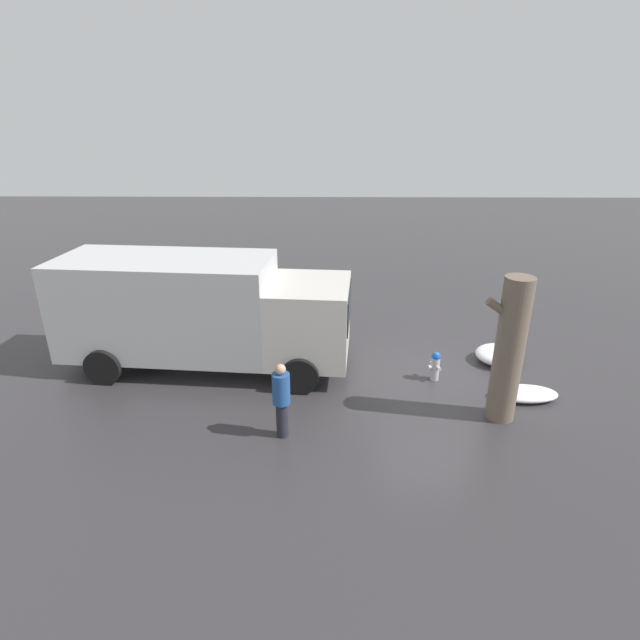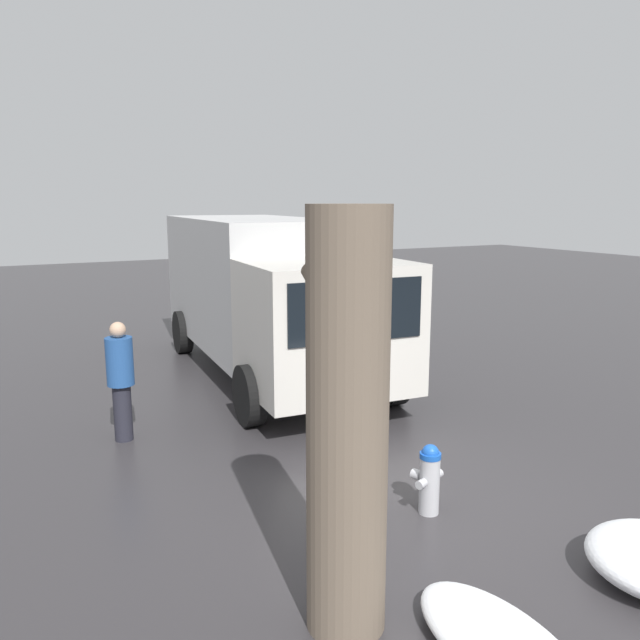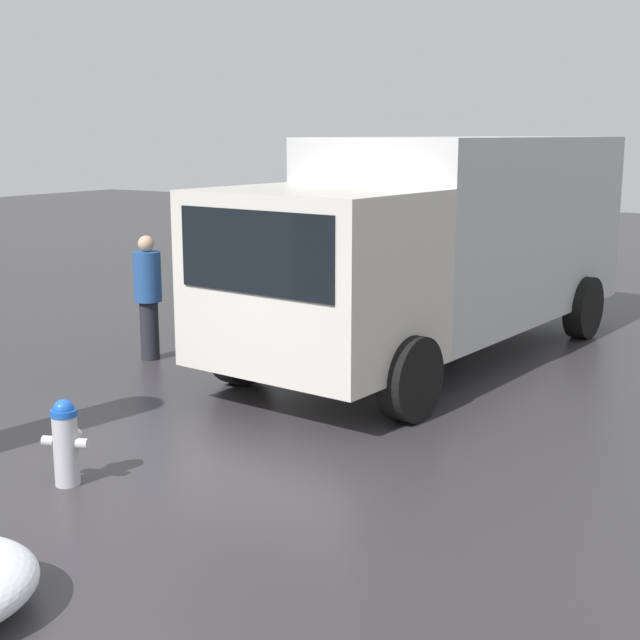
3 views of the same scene
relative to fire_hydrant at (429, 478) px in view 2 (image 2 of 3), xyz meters
The scene contains 5 objects.
ground_plane 0.39m from the fire_hydrant, 159.58° to the right, with size 60.00×60.00×0.00m, color #333033.
fire_hydrant is the anchor object (origin of this frame).
tree_trunk 2.32m from the fire_hydrant, 123.56° to the left, with size 0.92×0.60×3.19m.
delivery_truck 6.04m from the fire_hydrant, ahead, with size 7.37×3.06×2.88m.
pedestrian 4.34m from the fire_hydrant, 33.90° to the left, with size 0.36×0.36×1.64m.
Camera 2 is at (-4.78, 3.84, 3.21)m, focal length 35.00 mm.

